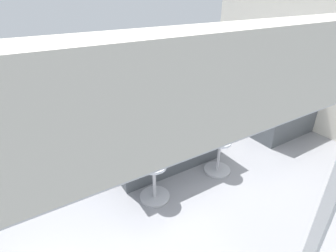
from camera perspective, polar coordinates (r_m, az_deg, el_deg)
The scene contains 10 objects.
ground_plane at distance 4.60m, azimuth 2.67°, elevation -8.30°, with size 8.19×8.19×0.00m, color gray.
interior_partition_left at distance 6.26m, azimuth 28.14°, elevation 11.82°, with size 0.15×5.31×2.64m.
sink_cabinet at distance 6.12m, azimuth 26.37°, elevation 3.20°, with size 2.12×0.60×1.18m.
oven_range at distance 6.88m, azimuth 16.74°, elevation 7.33°, with size 0.60×0.61×0.87m.
kitchen_island at distance 4.42m, azimuth -0.67°, elevation -2.98°, with size 1.91×1.04×0.88m.
stool_by_window at distance 4.36m, azimuth 11.04°, elevation -6.69°, with size 0.44×0.44×0.59m.
stool_middle at distance 3.78m, azimuth -3.01°, elevation -12.28°, with size 0.44×0.44×0.59m.
cutting_board at distance 4.14m, azimuth -0.92°, elevation 1.78°, with size 0.36×0.24×0.02m, color olive.
apple_yellow at distance 4.13m, azimuth -0.82°, elevation 2.53°, with size 0.09×0.09×0.09m, color gold.
water_bottle at distance 4.07m, azimuth -4.31°, elevation 2.98°, with size 0.06×0.06×0.31m.
Camera 1 is at (2.14, 3.04, 2.70)m, focal length 27.74 mm.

